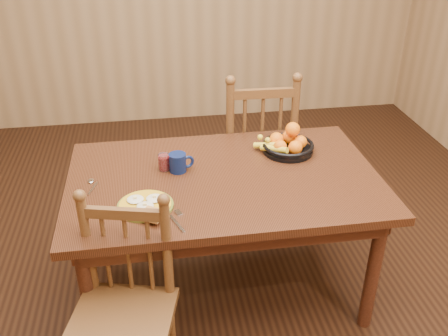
{
  "coord_description": "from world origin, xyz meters",
  "views": [
    {
      "loc": [
        -0.34,
        -2.19,
        2.06
      ],
      "look_at": [
        0.0,
        0.0,
        0.8
      ],
      "focal_mm": 40.0,
      "sensor_mm": 36.0,
      "label": 1
    }
  ],
  "objects": [
    {
      "name": "chair_far",
      "position": [
        0.33,
        0.69,
        0.52
      ],
      "size": [
        0.5,
        0.48,
        1.07
      ],
      "rotation": [
        0.0,
        0.0,
        3.11
      ],
      "color": "#462B15",
      "rests_on": "ground"
    },
    {
      "name": "chair_near",
      "position": [
        -0.53,
        -0.57,
        0.46
      ],
      "size": [
        0.52,
        0.5,
        0.95
      ],
      "rotation": [
        0.0,
        0.0,
        -0.24
      ],
      "color": "#462B15",
      "rests_on": "ground"
    },
    {
      "name": "fork",
      "position": [
        -0.27,
        -0.35,
        0.75
      ],
      "size": [
        0.06,
        0.18,
        0.0
      ],
      "rotation": [
        0.0,
        0.0,
        0.37
      ],
      "color": "silver",
      "rests_on": "dining_table"
    },
    {
      "name": "juice_glass",
      "position": [
        -0.3,
        0.12,
        0.79
      ],
      "size": [
        0.06,
        0.06,
        0.09
      ],
      "color": "silver",
      "rests_on": "dining_table"
    },
    {
      "name": "room",
      "position": [
        0.0,
        0.0,
        1.35
      ],
      "size": [
        4.52,
        5.02,
        2.72
      ],
      "color": "black",
      "rests_on": "ground"
    },
    {
      "name": "dining_table",
      "position": [
        0.0,
        0.0,
        0.67
      ],
      "size": [
        1.6,
        1.0,
        0.75
      ],
      "color": "black",
      "rests_on": "ground"
    },
    {
      "name": "coffee_mug",
      "position": [
        -0.23,
        0.09,
        0.8
      ],
      "size": [
        0.13,
        0.09,
        0.1
      ],
      "color": "#0B163E",
      "rests_on": "dining_table"
    },
    {
      "name": "spoon",
      "position": [
        -0.67,
        0.03,
        0.75
      ],
      "size": [
        0.05,
        0.16,
        0.01
      ],
      "rotation": [
        0.0,
        0.0,
        -0.3
      ],
      "color": "silver",
      "rests_on": "dining_table"
    },
    {
      "name": "breakfast_plate",
      "position": [
        -0.4,
        -0.22,
        0.76
      ],
      "size": [
        0.26,
        0.31,
        0.04
      ],
      "color": "#59601E",
      "rests_on": "dining_table"
    },
    {
      "name": "fruit_bowl",
      "position": [
        0.39,
        0.22,
        0.8
      ],
      "size": [
        0.32,
        0.29,
        0.17
      ],
      "color": "black",
      "rests_on": "dining_table"
    }
  ]
}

